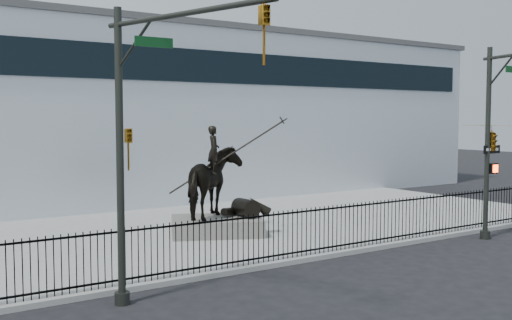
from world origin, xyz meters
TOP-DOWN VIEW (x-y plane):
  - ground at (0.00, 0.00)m, footprint 120.00×120.00m
  - plaza at (0.00, 7.00)m, footprint 30.00×12.00m
  - building at (0.00, 20.00)m, footprint 44.00×14.00m
  - picket_fence at (0.00, 1.25)m, footprint 22.10×0.10m
  - statue_plinth at (-1.15, 5.81)m, footprint 3.93×3.44m
  - equestrian_statue at (-1.10, 5.78)m, footprint 3.85×3.30m
  - traffic_signal_left at (-6.75, -0.62)m, footprint 1.52×4.84m

SIDE VIEW (x-z plane):
  - ground at x=0.00m, z-range 0.00..0.00m
  - plaza at x=0.00m, z-range 0.00..0.15m
  - statue_plinth at x=-1.15m, z-range 0.15..0.77m
  - picket_fence at x=0.00m, z-range 0.15..1.65m
  - equestrian_statue at x=-1.10m, z-range 0.27..3.84m
  - traffic_signal_left at x=-6.75m, z-range 0.53..7.53m
  - building at x=0.00m, z-range 0.00..9.00m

